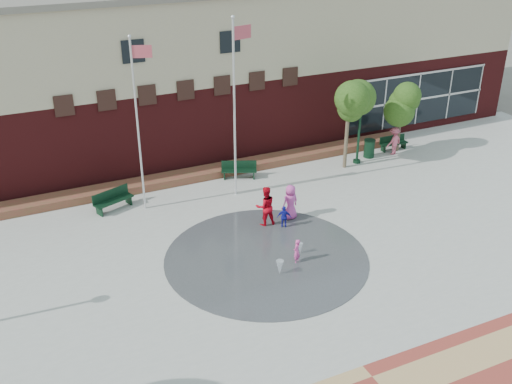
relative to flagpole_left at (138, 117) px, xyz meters
name	(u,v)px	position (x,y,z in m)	size (l,w,h in m)	color
ground	(301,298)	(3.28, -9.39, -4.57)	(120.00, 120.00, 0.00)	#666056
plaza_concrete	(256,247)	(3.28, -5.39, -4.57)	(46.00, 18.00, 0.01)	#A8A8A0
splash_pad	(266,258)	(3.28, -6.39, -4.57)	(8.40, 8.40, 0.01)	#383A3D
library_building	(157,66)	(3.28, 8.09, 0.07)	(44.40, 10.40, 9.20)	#511315
flower_bed	(195,178)	(3.28, 2.21, -4.57)	(26.00, 1.20, 0.40)	#A52033
flagpole_left	(138,117)	(0.00, 0.00, 0.00)	(0.92, 0.38, 8.22)	silver
flagpole_right	(235,100)	(4.53, -0.41, 0.31)	(1.06, 0.32, 8.75)	silver
lamp_right	(360,118)	(12.18, 0.34, -1.90)	(0.46, 0.46, 4.30)	black
bench_left	(114,204)	(-1.41, 0.52, -4.26)	(2.02, 1.20, 0.98)	black
bench_mid	(239,173)	(5.39, 1.24, -4.27)	(1.90, 1.21, 0.93)	black
bench_right	(393,146)	(15.18, 1.03, -4.30)	(1.71, 0.54, 0.85)	black
trash_can	(369,148)	(13.26, 0.75, -4.03)	(0.65, 0.65, 1.07)	black
tree_mid	(349,108)	(11.22, 0.10, -1.14)	(2.79, 2.79, 4.71)	#4A3E2E
tree_small_right	(402,101)	(15.35, 0.90, -1.53)	(2.44, 2.44, 4.16)	#4A3E2E
water_jet_a	(280,275)	(3.23, -7.70, -4.57)	(0.31, 0.31, 0.61)	white
water_jet_b	(300,254)	(4.71, -6.69, -4.57)	(0.21, 0.21, 0.47)	white
child_splash	(297,251)	(4.25, -7.20, -4.04)	(0.39, 0.26, 1.07)	#EA49A4
adult_red	(265,206)	(4.47, -3.84, -3.63)	(0.92, 0.71, 1.88)	red
adult_pink	(290,202)	(5.77, -3.79, -3.73)	(0.82, 0.54, 1.69)	#CD45A3
child_blue	(284,217)	(5.12, -4.44, -4.04)	(0.63, 0.26, 1.07)	#181CA1
person_bench	(394,141)	(14.79, 0.54, -3.76)	(1.05, 0.60, 1.63)	#DB5C79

